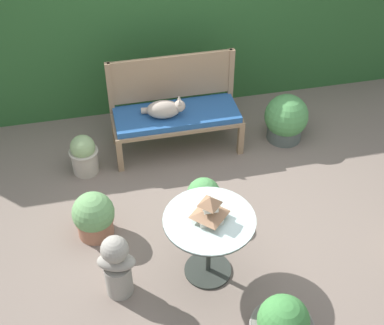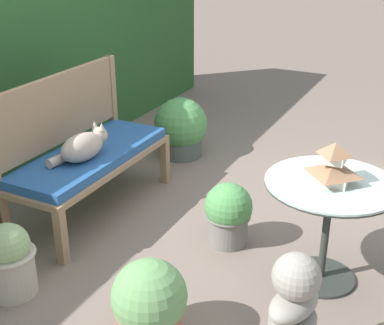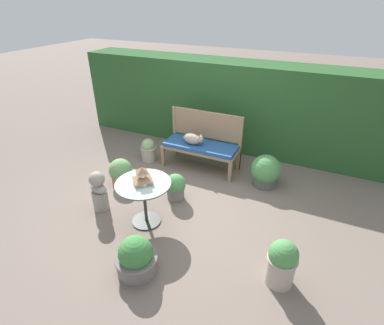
{
  "view_description": "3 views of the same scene",
  "coord_description": "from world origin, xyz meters",
  "px_view_note": "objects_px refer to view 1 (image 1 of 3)",
  "views": [
    {
      "loc": [
        -0.95,
        -3.43,
        3.74
      ],
      "look_at": [
        -0.15,
        0.14,
        0.61
      ],
      "focal_mm": 50.0,
      "sensor_mm": 36.0,
      "label": 1
    },
    {
      "loc": [
        -2.92,
        -1.12,
        1.97
      ],
      "look_at": [
        -0.14,
        0.29,
        0.58
      ],
      "focal_mm": 50.0,
      "sensor_mm": 36.0,
      "label": 2
    },
    {
      "loc": [
        1.81,
        -3.33,
        2.82
      ],
      "look_at": [
        0.01,
        0.53,
        0.43
      ],
      "focal_mm": 28.0,
      "sensor_mm": 36.0,
      "label": 3
    }
  ],
  "objects_px": {
    "garden_bench": "(177,118)",
    "potted_plant_bench_right": "(286,119)",
    "patio_table": "(209,231)",
    "pagoda_birdhouse": "(210,210)",
    "potted_plant_bench_left": "(94,216)",
    "garden_bust": "(117,266)",
    "potted_plant_patio_mid": "(84,154)",
    "potted_plant_table_near": "(204,198)",
    "cat": "(165,109)"
  },
  "relations": [
    {
      "from": "garden_bench",
      "to": "potted_plant_bench_right",
      "type": "xyz_separation_m",
      "value": [
        1.22,
        -0.09,
        -0.15
      ]
    },
    {
      "from": "patio_table",
      "to": "pagoda_birdhouse",
      "type": "distance_m",
      "value": 0.24
    },
    {
      "from": "potted_plant_bench_left",
      "to": "patio_table",
      "type": "bearing_deg",
      "value": -35.72
    },
    {
      "from": "patio_table",
      "to": "garden_bust",
      "type": "height_order",
      "value": "patio_table"
    },
    {
      "from": "garden_bench",
      "to": "potted_plant_bench_right",
      "type": "relative_size",
      "value": 2.5
    },
    {
      "from": "potted_plant_patio_mid",
      "to": "potted_plant_table_near",
      "type": "distance_m",
      "value": 1.39
    },
    {
      "from": "cat",
      "to": "pagoda_birdhouse",
      "type": "relative_size",
      "value": 1.83
    },
    {
      "from": "garden_bust",
      "to": "potted_plant_bench_left",
      "type": "xyz_separation_m",
      "value": [
        -0.14,
        0.69,
        -0.1
      ]
    },
    {
      "from": "potted_plant_bench_left",
      "to": "potted_plant_table_near",
      "type": "distance_m",
      "value": 1.03
    },
    {
      "from": "patio_table",
      "to": "potted_plant_bench_left",
      "type": "xyz_separation_m",
      "value": [
        -0.91,
        0.65,
        -0.29
      ]
    },
    {
      "from": "garden_bust",
      "to": "potted_plant_table_near",
      "type": "distance_m",
      "value": 1.14
    },
    {
      "from": "garden_bench",
      "to": "potted_plant_bench_left",
      "type": "bearing_deg",
      "value": -132.41
    },
    {
      "from": "potted_plant_bench_left",
      "to": "pagoda_birdhouse",
      "type": "bearing_deg",
      "value": -35.72
    },
    {
      "from": "pagoda_birdhouse",
      "to": "potted_plant_table_near",
      "type": "relative_size",
      "value": 0.57
    },
    {
      "from": "potted_plant_bench_right",
      "to": "potted_plant_table_near",
      "type": "distance_m",
      "value": 1.53
    },
    {
      "from": "pagoda_birdhouse",
      "to": "potted_plant_bench_right",
      "type": "height_order",
      "value": "pagoda_birdhouse"
    },
    {
      "from": "garden_bust",
      "to": "potted_plant_patio_mid",
      "type": "height_order",
      "value": "garden_bust"
    },
    {
      "from": "cat",
      "to": "garden_bust",
      "type": "distance_m",
      "value": 1.88
    },
    {
      "from": "pagoda_birdhouse",
      "to": "potted_plant_patio_mid",
      "type": "bearing_deg",
      "value": 120.98
    },
    {
      "from": "potted_plant_bench_left",
      "to": "potted_plant_table_near",
      "type": "xyz_separation_m",
      "value": [
        1.03,
        0.01,
        -0.0
      ]
    },
    {
      "from": "potted_plant_bench_right",
      "to": "potted_plant_table_near",
      "type": "xyz_separation_m",
      "value": [
        -1.17,
        -0.98,
        -0.04
      ]
    },
    {
      "from": "pagoda_birdhouse",
      "to": "cat",
      "type": "bearing_deg",
      "value": 91.82
    },
    {
      "from": "garden_bench",
      "to": "garden_bust",
      "type": "distance_m",
      "value": 1.97
    },
    {
      "from": "patio_table",
      "to": "potted_plant_bench_left",
      "type": "bearing_deg",
      "value": 144.28
    },
    {
      "from": "garden_bench",
      "to": "potted_plant_table_near",
      "type": "bearing_deg",
      "value": -87.77
    },
    {
      "from": "potted_plant_bench_right",
      "to": "potted_plant_bench_left",
      "type": "relative_size",
      "value": 1.19
    },
    {
      "from": "garden_bust",
      "to": "potted_plant_bench_left",
      "type": "distance_m",
      "value": 0.71
    },
    {
      "from": "patio_table",
      "to": "garden_bust",
      "type": "bearing_deg",
      "value": -177.08
    },
    {
      "from": "potted_plant_table_near",
      "to": "potted_plant_bench_left",
      "type": "bearing_deg",
      "value": -179.3
    },
    {
      "from": "garden_bench",
      "to": "pagoda_birdhouse",
      "type": "bearing_deg",
      "value": -92.59
    },
    {
      "from": "garden_bench",
      "to": "potted_plant_bench_left",
      "type": "xyz_separation_m",
      "value": [
        -0.99,
        -1.08,
        -0.19
      ]
    },
    {
      "from": "potted_plant_bench_left",
      "to": "garden_bust",
      "type": "bearing_deg",
      "value": -78.58
    },
    {
      "from": "cat",
      "to": "patio_table",
      "type": "xyz_separation_m",
      "value": [
        0.05,
        -1.68,
        -0.06
      ]
    },
    {
      "from": "cat",
      "to": "potted_plant_table_near",
      "type": "distance_m",
      "value": 1.09
    },
    {
      "from": "potted_plant_patio_mid",
      "to": "potted_plant_table_near",
      "type": "bearing_deg",
      "value": -40.27
    },
    {
      "from": "garden_bench",
      "to": "garden_bust",
      "type": "relative_size",
      "value": 2.15
    },
    {
      "from": "cat",
      "to": "potted_plant_table_near",
      "type": "bearing_deg",
      "value": -72.44
    },
    {
      "from": "garden_bust",
      "to": "potted_plant_table_near",
      "type": "height_order",
      "value": "garden_bust"
    },
    {
      "from": "pagoda_birdhouse",
      "to": "potted_plant_patio_mid",
      "type": "xyz_separation_m",
      "value": [
        -0.94,
        1.56,
        -0.53
      ]
    },
    {
      "from": "patio_table",
      "to": "potted_plant_table_near",
      "type": "height_order",
      "value": "patio_table"
    },
    {
      "from": "garden_bust",
      "to": "potted_plant_table_near",
      "type": "bearing_deg",
      "value": 53.89
    },
    {
      "from": "patio_table",
      "to": "potted_plant_bench_right",
      "type": "xyz_separation_m",
      "value": [
        1.29,
        1.64,
        -0.26
      ]
    },
    {
      "from": "garden_bust",
      "to": "potted_plant_patio_mid",
      "type": "bearing_deg",
      "value": 111.49
    },
    {
      "from": "potted_plant_bench_right",
      "to": "cat",
      "type": "bearing_deg",
      "value": 178.29
    },
    {
      "from": "cat",
      "to": "potted_plant_table_near",
      "type": "xyz_separation_m",
      "value": [
        0.17,
        -1.02,
        -0.36
      ]
    },
    {
      "from": "potted_plant_patio_mid",
      "to": "potted_plant_table_near",
      "type": "xyz_separation_m",
      "value": [
        1.06,
        -0.9,
        -0.0
      ]
    },
    {
      "from": "potted_plant_patio_mid",
      "to": "potted_plant_bench_left",
      "type": "bearing_deg",
      "value": -88.15
    },
    {
      "from": "potted_plant_patio_mid",
      "to": "potted_plant_bench_right",
      "type": "relative_size",
      "value": 0.82
    },
    {
      "from": "garden_bench",
      "to": "pagoda_birdhouse",
      "type": "relative_size",
      "value": 5.53
    },
    {
      "from": "cat",
      "to": "potted_plant_patio_mid",
      "type": "xyz_separation_m",
      "value": [
        -0.88,
        -0.12,
        -0.35
      ]
    }
  ]
}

